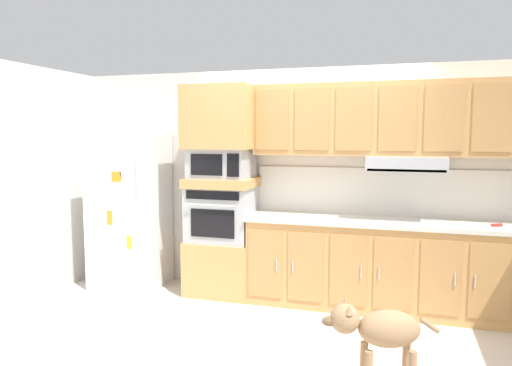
% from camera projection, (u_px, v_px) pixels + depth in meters
% --- Properties ---
extents(ground_plane, '(9.60, 9.60, 0.00)m').
position_uv_depth(ground_plane, '(286.00, 327.00, 4.37)').
color(ground_plane, beige).
extents(back_kitchen_wall, '(6.20, 0.12, 2.50)m').
position_uv_depth(back_kitchen_wall, '(309.00, 181.00, 5.30)').
color(back_kitchen_wall, silver).
rests_on(back_kitchen_wall, ground).
extents(side_panel_left, '(0.12, 7.10, 2.50)m').
position_uv_depth(side_panel_left, '(32.00, 184.00, 5.05)').
color(side_panel_left, silver).
rests_on(side_panel_left, ground).
extents(refrigerator, '(0.76, 0.73, 1.76)m').
position_uv_depth(refrigerator, '(130.00, 211.00, 5.51)').
color(refrigerator, white).
rests_on(refrigerator, ground).
extents(oven_base_cabinet, '(0.74, 0.62, 0.60)m').
position_uv_depth(oven_base_cabinet, '(223.00, 266.00, 5.31)').
color(oven_base_cabinet, tan).
rests_on(oven_base_cabinet, ground).
extents(built_in_oven, '(0.70, 0.62, 0.60)m').
position_uv_depth(built_in_oven, '(222.00, 213.00, 5.25)').
color(built_in_oven, '#A8AAAF').
rests_on(built_in_oven, oven_base_cabinet).
extents(appliance_mid_shelf, '(0.74, 0.62, 0.10)m').
position_uv_depth(appliance_mid_shelf, '(222.00, 182.00, 5.22)').
color(appliance_mid_shelf, tan).
rests_on(appliance_mid_shelf, built_in_oven).
extents(microwave, '(0.64, 0.54, 0.32)m').
position_uv_depth(microwave, '(222.00, 163.00, 5.19)').
color(microwave, '#A8AAAF').
rests_on(microwave, appliance_mid_shelf).
extents(appliance_upper_cabinet, '(0.74, 0.62, 0.68)m').
position_uv_depth(appliance_upper_cabinet, '(222.00, 118.00, 5.14)').
color(appliance_upper_cabinet, tan).
rests_on(appliance_upper_cabinet, microwave).
extents(lower_cabinet_run, '(2.95, 0.63, 0.88)m').
position_uv_depth(lower_cabinet_run, '(393.00, 267.00, 4.77)').
color(lower_cabinet_run, tan).
rests_on(lower_cabinet_run, ground).
extents(countertop_slab, '(2.99, 0.64, 0.04)m').
position_uv_depth(countertop_slab, '(395.00, 222.00, 4.72)').
color(countertop_slab, beige).
rests_on(countertop_slab, lower_cabinet_run).
extents(backsplash_panel, '(2.99, 0.02, 0.50)m').
position_uv_depth(backsplash_panel, '(396.00, 192.00, 4.97)').
color(backsplash_panel, silver).
rests_on(backsplash_panel, countertop_slab).
extents(upper_cabinet_with_hood, '(2.95, 0.48, 0.88)m').
position_uv_depth(upper_cabinet_with_hood, '(398.00, 122.00, 4.73)').
color(upper_cabinet_with_hood, tan).
rests_on(upper_cabinet_with_hood, backsplash_panel).
extents(screwdriver, '(0.15, 0.16, 0.03)m').
position_uv_depth(screwdriver, '(497.00, 225.00, 4.40)').
color(screwdriver, red).
rests_on(screwdriver, countertop_slab).
extents(dog, '(0.80, 0.37, 0.64)m').
position_uv_depth(dog, '(379.00, 330.00, 3.24)').
color(dog, '#997551').
rests_on(dog, ground).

